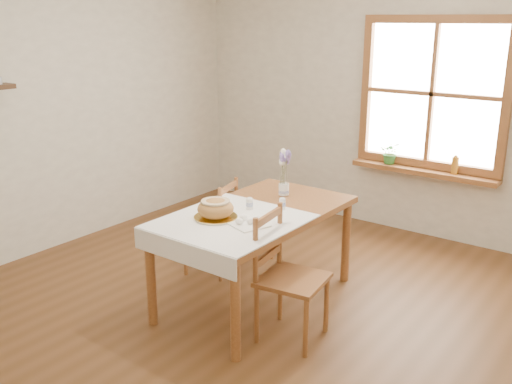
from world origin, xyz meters
TOP-DOWN VIEW (x-y plane):
  - ground at (0.00, 0.00)m, footprint 5.00×5.00m
  - room_walls at (0.00, 0.00)m, footprint 4.60×5.10m
  - window at (0.50, 2.47)m, footprint 1.46×0.08m
  - window_sill at (0.50, 2.40)m, footprint 1.46×0.20m
  - dining_table at (0.00, 0.30)m, footprint 0.90×1.60m
  - table_linen at (0.00, -0.00)m, footprint 0.91×0.99m
  - chair_left at (-0.65, 0.51)m, footprint 0.50×0.48m
  - chair_right at (0.53, 0.02)m, footprint 0.50×0.49m
  - bread_plate at (-0.11, -0.03)m, footprint 0.40×0.40m
  - bread_loaf at (-0.11, -0.03)m, footprint 0.26×0.26m
  - egg_napkin at (0.15, 0.00)m, footprint 0.33×0.30m
  - eggs at (0.15, 0.00)m, footprint 0.26×0.24m
  - salt_shaker at (-0.04, 0.28)m, footprint 0.06×0.06m
  - pepper_shaker at (0.15, 0.43)m, footprint 0.06×0.06m
  - flower_vase at (-0.05, 0.74)m, footprint 0.11×0.11m
  - lavender_bouquet at (-0.05, 0.74)m, footprint 0.15×0.15m
  - potted_plant at (0.15, 2.40)m, footprint 0.27×0.28m
  - amber_bottle at (0.81, 2.40)m, footprint 0.08×0.08m

SIDE VIEW (x-z plane):
  - ground at x=0.00m, z-range 0.00..0.00m
  - chair_left at x=-0.65m, z-range 0.00..0.83m
  - chair_right at x=0.53m, z-range 0.00..0.91m
  - dining_table at x=0.00m, z-range 0.29..1.04m
  - window_sill at x=0.50m, z-range 0.66..0.71m
  - table_linen at x=0.00m, z-range 0.75..0.76m
  - egg_napkin at x=0.15m, z-range 0.76..0.77m
  - bread_plate at x=-0.11m, z-range 0.76..0.78m
  - eggs at x=0.15m, z-range 0.77..0.82m
  - flower_vase at x=-0.05m, z-range 0.75..0.84m
  - potted_plant at x=0.15m, z-range 0.71..0.89m
  - amber_bottle at x=0.81m, z-range 0.71..0.90m
  - pepper_shaker at x=0.15m, z-range 0.76..0.86m
  - salt_shaker at x=-0.04m, z-range 0.76..0.86m
  - bread_loaf at x=-0.11m, z-range 0.78..0.92m
  - lavender_bouquet at x=-0.05m, z-range 0.84..1.13m
  - window at x=0.50m, z-range 0.72..2.18m
  - room_walls at x=0.00m, z-range 0.38..3.03m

